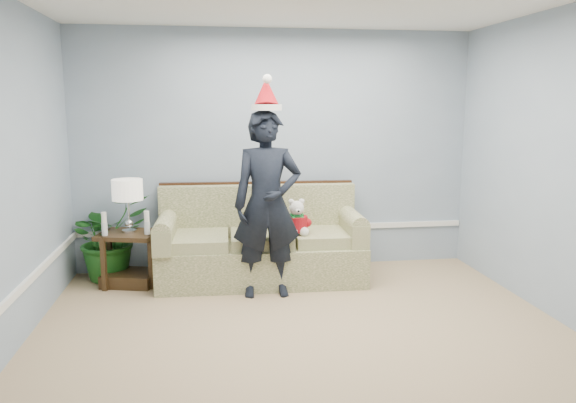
# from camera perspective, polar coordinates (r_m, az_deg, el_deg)

# --- Properties ---
(room_shell) EXTENTS (4.54, 5.04, 2.74)m
(room_shell) POSITION_cam_1_polar(r_m,az_deg,el_deg) (3.94, 3.04, 2.19)
(room_shell) COLOR tan
(room_shell) RESTS_ON ground
(wainscot_trim) EXTENTS (4.49, 4.99, 0.06)m
(wainscot_trim) POSITION_cam_1_polar(r_m,az_deg,el_deg) (5.22, -12.49, -6.21)
(wainscot_trim) COLOR white
(wainscot_trim) RESTS_ON room_shell
(sofa) EXTENTS (2.19, 0.99, 1.02)m
(sofa) POSITION_cam_1_polar(r_m,az_deg,el_deg) (6.09, -2.82, -4.54)
(sofa) COLOR #4E5E2C
(sofa) RESTS_ON room_shell
(side_table) EXTENTS (0.68, 0.62, 0.56)m
(side_table) POSITION_cam_1_polar(r_m,az_deg,el_deg) (6.15, -15.74, -6.14)
(side_table) COLOR #3B2815
(side_table) RESTS_ON room_shell
(table_lamp) EXTENTS (0.31, 0.31, 0.56)m
(table_lamp) POSITION_cam_1_polar(r_m,az_deg,el_deg) (5.98, -16.00, 0.92)
(table_lamp) COLOR silver
(table_lamp) RESTS_ON side_table
(candle_pair) EXTENTS (0.48, 0.06, 0.24)m
(candle_pair) POSITION_cam_1_polar(r_m,az_deg,el_deg) (5.94, -16.16, -2.22)
(candle_pair) COLOR silver
(candle_pair) RESTS_ON side_table
(houseplant) EXTENTS (1.10, 1.08, 0.92)m
(houseplant) POSITION_cam_1_polar(r_m,az_deg,el_deg) (6.36, -17.73, -3.46)
(houseplant) COLOR #1A5719
(houseplant) RESTS_ON room_shell
(man) EXTENTS (0.67, 0.44, 1.83)m
(man) POSITION_cam_1_polar(r_m,az_deg,el_deg) (5.45, -2.12, -0.30)
(man) COLOR black
(man) RESTS_ON room_shell
(santa_hat) EXTENTS (0.31, 0.35, 0.34)m
(santa_hat) POSITION_cam_1_polar(r_m,az_deg,el_deg) (5.38, -2.22, 10.77)
(santa_hat) COLOR silver
(santa_hat) RESTS_ON man
(teddy_bear) EXTENTS (0.25, 0.28, 0.38)m
(teddy_bear) POSITION_cam_1_polar(r_m,az_deg,el_deg) (5.84, 0.87, -2.04)
(teddy_bear) COLOR silver
(teddy_bear) RESTS_ON sofa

